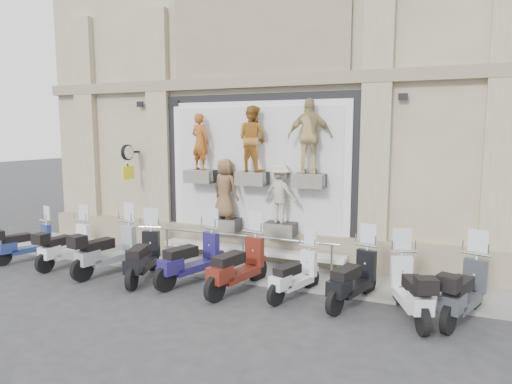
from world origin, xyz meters
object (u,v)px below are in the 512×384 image
at_px(scooter_a, 26,235).
at_px(scooter_g, 295,265).
at_px(clock_sign_bracket, 128,157).
at_px(scooter_f, 238,254).
at_px(guard_rail, 243,252).
at_px(scooter_j, 465,279).
at_px(scooter_b, 66,237).
at_px(scooter_i, 411,278).
at_px(scooter_d, 143,246).
at_px(scooter_h, 353,267).
at_px(scooter_e, 191,248).
at_px(scooter_c, 108,240).

distance_m(scooter_a, scooter_g, 7.69).
height_order(clock_sign_bracket, scooter_f, clock_sign_bracket).
bearing_deg(guard_rail, scooter_j, -14.88).
bearing_deg(scooter_b, scooter_i, 2.37).
height_order(scooter_d, scooter_f, scooter_f).
height_order(guard_rail, scooter_f, scooter_f).
height_order(guard_rail, scooter_i, scooter_i).
distance_m(scooter_b, scooter_d, 2.60).
bearing_deg(clock_sign_bracket, scooter_h, -14.47).
xyz_separation_m(scooter_f, scooter_j, (4.58, 0.15, -0.04)).
bearing_deg(scooter_g, clock_sign_bracket, -179.15).
bearing_deg(scooter_g, scooter_e, -160.41).
bearing_deg(scooter_d, scooter_c, 158.67).
height_order(scooter_c, scooter_e, scooter_c).
height_order(scooter_d, scooter_e, scooter_e).
bearing_deg(clock_sign_bracket, scooter_g, -17.78).
bearing_deg(scooter_b, guard_rail, 21.27).
bearing_deg(scooter_b, scooter_e, 3.99).
bearing_deg(clock_sign_bracket, scooter_j, -11.46).
height_order(scooter_f, scooter_i, scooter_f).
xyz_separation_m(guard_rail, scooter_h, (3.05, -1.33, 0.34)).
distance_m(scooter_g, scooter_i, 2.39).
bearing_deg(scooter_g, guard_rail, 161.70).
xyz_separation_m(scooter_d, scooter_f, (2.44, 0.13, 0.04)).
xyz_separation_m(scooter_f, scooter_g, (1.28, 0.15, -0.15)).
bearing_deg(scooter_f, scooter_e, -171.87).
relative_size(scooter_g, scooter_i, 0.88).
relative_size(guard_rail, scooter_b, 2.64).
height_order(scooter_a, scooter_e, scooter_e).
bearing_deg(scooter_f, scooter_j, 14.85).
xyz_separation_m(scooter_a, scooter_c, (2.86, -0.05, 0.13)).
relative_size(scooter_e, scooter_h, 1.07).
bearing_deg(scooter_h, scooter_j, 16.15).
bearing_deg(scooter_c, scooter_e, 15.87).
height_order(scooter_a, scooter_d, scooter_d).
bearing_deg(scooter_d, guard_rail, 24.32).
bearing_deg(scooter_i, scooter_g, 152.90).
xyz_separation_m(clock_sign_bracket, scooter_a, (-1.97, -1.97, -2.07)).
xyz_separation_m(scooter_e, scooter_h, (3.76, 0.08, -0.06)).
height_order(clock_sign_bracket, scooter_b, clock_sign_bracket).
distance_m(scooter_d, scooter_j, 7.03).
relative_size(scooter_f, scooter_h, 1.08).
bearing_deg(guard_rail, scooter_h, -23.48).
xyz_separation_m(scooter_c, scooter_i, (7.20, -0.06, -0.05)).
distance_m(scooter_d, scooter_f, 2.44).
height_order(scooter_b, scooter_i, scooter_i).
distance_m(scooter_a, scooter_d, 3.98).
relative_size(scooter_d, scooter_j, 1.00).
relative_size(clock_sign_bracket, scooter_d, 0.50).
distance_m(scooter_a, scooter_i, 10.06).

